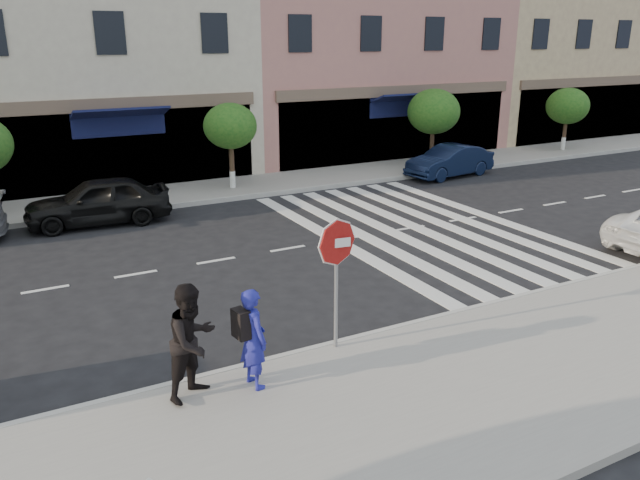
{
  "coord_description": "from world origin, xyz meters",
  "views": [
    {
      "loc": [
        -4.65,
        -10.28,
        5.39
      ],
      "look_at": [
        1.1,
        0.48,
        1.4
      ],
      "focal_mm": 35.0,
      "sensor_mm": 36.0,
      "label": 1
    }
  ],
  "objects_px": {
    "car_far_mid": "(98,201)",
    "car_far_right": "(450,161)",
    "stop_sign": "(337,255)",
    "photographer": "(253,338)",
    "walker": "(193,341)"
  },
  "relations": [
    {
      "from": "photographer",
      "to": "walker",
      "type": "height_order",
      "value": "walker"
    },
    {
      "from": "car_far_mid",
      "to": "stop_sign",
      "type": "bearing_deg",
      "value": 16.14
    },
    {
      "from": "photographer",
      "to": "car_far_right",
      "type": "bearing_deg",
      "value": -58.15
    },
    {
      "from": "walker",
      "to": "car_far_right",
      "type": "distance_m",
      "value": 17.86
    },
    {
      "from": "stop_sign",
      "to": "photographer",
      "type": "height_order",
      "value": "stop_sign"
    },
    {
      "from": "stop_sign",
      "to": "photographer",
      "type": "bearing_deg",
      "value": -154.99
    },
    {
      "from": "car_far_mid",
      "to": "car_far_right",
      "type": "bearing_deg",
      "value": 95.24
    },
    {
      "from": "car_far_mid",
      "to": "walker",
      "type": "bearing_deg",
      "value": 1.79
    },
    {
      "from": "walker",
      "to": "car_far_right",
      "type": "xyz_separation_m",
      "value": [
        13.99,
        11.1,
        -0.43
      ]
    },
    {
      "from": "stop_sign",
      "to": "walker",
      "type": "xyz_separation_m",
      "value": [
        -2.66,
        -0.33,
        -0.82
      ]
    },
    {
      "from": "car_far_mid",
      "to": "car_far_right",
      "type": "distance_m",
      "value": 13.62
    },
    {
      "from": "stop_sign",
      "to": "car_far_mid",
      "type": "height_order",
      "value": "stop_sign"
    },
    {
      "from": "stop_sign",
      "to": "car_far_right",
      "type": "height_order",
      "value": "stop_sign"
    },
    {
      "from": "photographer",
      "to": "walker",
      "type": "relative_size",
      "value": 0.9
    },
    {
      "from": "stop_sign",
      "to": "photographer",
      "type": "distance_m",
      "value": 2.04
    }
  ]
}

